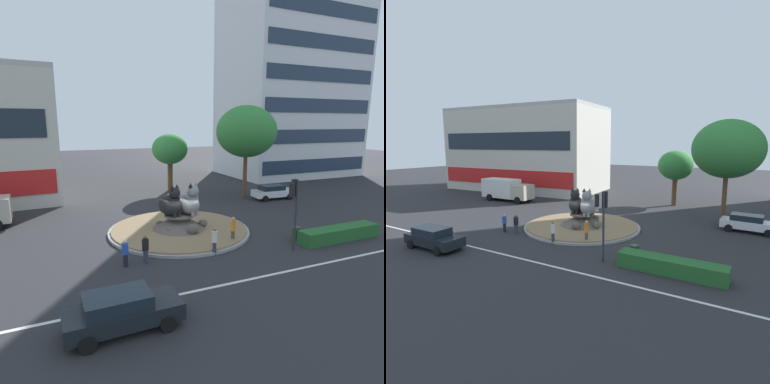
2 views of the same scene
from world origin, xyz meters
TOP-DOWN VIEW (x-y plane):
  - ground_plane at (0.00, 0.00)m, footprint 160.00×160.00m
  - lane_centreline at (0.00, -8.68)m, footprint 112.00×0.20m
  - roundabout_island at (0.01, -0.00)m, footprint 10.34×10.34m
  - cat_statue_black at (-0.63, -0.00)m, footprint 1.96×2.68m
  - cat_statue_grey at (0.72, -0.21)m, footprint 1.89×2.60m
  - traffic_light_mast at (5.14, -6.31)m, footprint 0.71×0.60m
  - office_tower at (25.81, 20.24)m, footprint 19.02×13.24m
  - clipped_hedge_strip at (9.42, -6.06)m, footprint 6.22×1.20m
  - broadleaf_tree_behind_island at (10.68, 8.05)m, footprint 6.30×6.30m
  - second_tree_near_tower at (4.54, 14.59)m, footprint 4.14×4.14m
  - pedestrian_blue_shirt at (-4.98, -4.60)m, footprint 0.36×0.36m
  - pedestrian_orange_shirt at (2.48, -3.61)m, footprint 0.32×0.32m
  - pedestrian_white_shirt at (0.36, -5.02)m, footprint 0.32×0.32m
  - pedestrian_black_shirt at (-3.79, -4.47)m, footprint 0.39×0.39m
  - sedan_on_far_lane at (12.91, 6.04)m, footprint 4.55×2.16m
  - hatchback_near_shophouse at (-6.34, -10.31)m, footprint 4.55×2.05m
  - litter_bin at (6.75, -4.81)m, footprint 0.56×0.56m

SIDE VIEW (x-z plane):
  - ground_plane at x=0.00m, z-range 0.00..0.00m
  - lane_centreline at x=0.00m, z-range 0.00..0.01m
  - roundabout_island at x=0.01m, z-range -0.26..1.02m
  - clipped_hedge_strip at x=9.42m, z-range 0.00..0.90m
  - litter_bin at x=6.75m, z-range 0.00..0.90m
  - sedan_on_far_lane at x=12.91m, z-range 0.04..1.53m
  - hatchback_near_shophouse at x=-6.34m, z-range 0.04..1.57m
  - pedestrian_blue_shirt at x=-4.98m, z-range 0.04..1.61m
  - pedestrian_black_shirt at x=-3.79m, z-range 0.03..1.66m
  - pedestrian_white_shirt at x=0.36m, z-range 0.06..1.78m
  - pedestrian_orange_shirt at x=2.48m, z-range 0.06..1.83m
  - cat_statue_black at x=-0.63m, z-range 0.97..3.33m
  - cat_statue_grey at x=0.72m, z-range 0.95..3.40m
  - traffic_light_mast at x=5.14m, z-range 1.06..5.59m
  - second_tree_near_tower at x=4.54m, z-range 1.51..8.18m
  - broadleaf_tree_behind_island at x=10.68m, z-range 2.14..11.80m
  - office_tower at x=25.81m, z-range 0.00..32.36m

